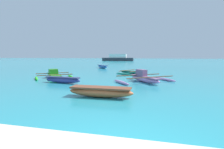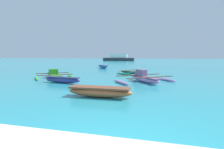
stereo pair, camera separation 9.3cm
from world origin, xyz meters
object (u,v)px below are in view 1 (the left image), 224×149
object	(u,v)px
moored_boat_0	(132,72)
moored_boat_1	(103,66)
distant_ferry	(118,58)
moored_boat_2	(101,91)
moored_boat_4	(63,80)
moored_boat_5	(54,75)
moored_boat_3	(144,78)

from	to	relation	value
moored_boat_0	moored_boat_1	bearing A→B (deg)	154.80
moored_boat_1	distant_ferry	world-z (taller)	distant_ferry
moored_boat_2	moored_boat_0	bearing A→B (deg)	89.11
moored_boat_4	moored_boat_1	bearing A→B (deg)	102.41
moored_boat_1	distant_ferry	distance (m)	38.12
moored_boat_2	distant_ferry	bearing A→B (deg)	100.69
moored_boat_5	distant_ferry	world-z (taller)	distant_ferry
moored_boat_2	moored_boat_3	bearing A→B (deg)	71.85
moored_boat_0	moored_boat_2	world-z (taller)	moored_boat_2
moored_boat_0	moored_boat_5	distance (m)	8.21
moored_boat_3	moored_boat_4	world-z (taller)	moored_boat_3
moored_boat_1	moored_boat_3	distance (m)	14.85
distant_ferry	moored_boat_0	bearing A→B (deg)	-76.35
moored_boat_0	moored_boat_1	xyz separation A→B (m)	(-5.56, 7.28, 0.10)
moored_boat_1	moored_boat_4	distance (m)	14.99
moored_boat_1	moored_boat_3	world-z (taller)	moored_boat_3
moored_boat_0	moored_boat_3	bearing A→B (deg)	-46.93
moored_boat_0	moored_boat_4	world-z (taller)	moored_boat_4
moored_boat_0	moored_boat_4	distance (m)	8.66
moored_boat_1	distant_ferry	size ratio (longest dim) A/B	0.26
moored_boat_0	moored_boat_1	world-z (taller)	moored_boat_1
moored_boat_0	moored_boat_2	size ratio (longest dim) A/B	1.18
moored_boat_2	moored_boat_4	world-z (taller)	moored_boat_2
moored_boat_5	moored_boat_2	bearing A→B (deg)	7.42
moored_boat_0	moored_boat_4	xyz separation A→B (m)	(-4.07, -7.64, 0.08)
moored_boat_1	distant_ferry	bearing A→B (deg)	149.36
moored_boat_2	moored_boat_4	xyz separation A→B (m)	(-3.94, 3.45, -0.02)
moored_boat_2	moored_boat_4	size ratio (longest dim) A/B	1.08
moored_boat_1	moored_boat_3	size ratio (longest dim) A/B	0.63
moored_boat_5	distant_ferry	xyz separation A→B (m)	(-4.78, 50.44, 0.77)
distant_ferry	moored_boat_3	bearing A→B (deg)	-76.12
moored_boat_5	moored_boat_1	bearing A→B (deg)	137.98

